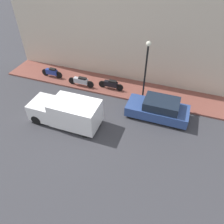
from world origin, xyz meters
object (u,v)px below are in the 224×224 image
motorcycle_blue (52,72)px  streetlamp (146,65)px  parked_car (158,109)px  delivery_van (66,112)px  scooter_silver (81,81)px  motorcycle_black (111,84)px

motorcycle_blue → streetlamp: size_ratio=0.42×
parked_car → delivery_van: delivery_van is taller
streetlamp → delivery_van: bearing=133.4°
parked_car → scooter_silver: size_ratio=1.87×
delivery_van → motorcycle_blue: bearing=40.7°
scooter_silver → parked_car: bearing=-103.0°
motorcycle_blue → scooter_silver: size_ratio=0.87×
parked_car → streetlamp: 2.98m
parked_car → motorcycle_black: (1.85, 3.98, -0.12)m
parked_car → streetlamp: bearing=46.1°
parked_car → motorcycle_blue: size_ratio=2.15×
delivery_van → motorcycle_black: bearing=-18.2°
motorcycle_black → delivery_van: bearing=161.8°
motorcycle_black → streetlamp: streetlamp is taller
motorcycle_black → scooter_silver: (-0.38, 2.36, 0.01)m
delivery_van → scooter_silver: size_ratio=2.11×
motorcycle_blue → streetlamp: (-0.55, -7.85, 2.40)m
delivery_van → streetlamp: bearing=-46.6°
scooter_silver → motorcycle_blue: bearing=82.2°
motorcycle_blue → motorcycle_black: bearing=-90.2°
motorcycle_blue → streetlamp: streetlamp is taller
parked_car → streetlamp: size_ratio=0.91×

